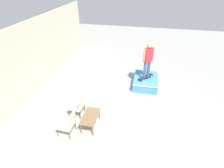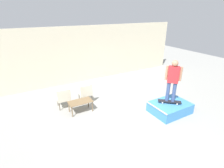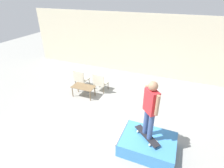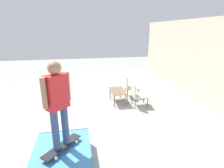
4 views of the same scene
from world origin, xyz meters
name	(u,v)px [view 2 (image 2 of 4)]	position (x,y,z in m)	size (l,w,h in m)	color
ground_plane	(128,118)	(0.00, 0.00, 0.00)	(24.00, 24.00, 0.00)	gray
house_wall_back	(83,55)	(0.00, 4.38, 1.50)	(12.00, 0.06, 3.00)	beige
skate_ramp_box	(170,108)	(1.65, -0.43, 0.20)	(1.48, 1.09, 0.43)	#3D84C6
skateboard_on_ramp	(170,101)	(1.60, -0.42, 0.49)	(0.78, 0.71, 0.07)	black
person_skater	(173,78)	(1.60, -0.42, 1.44)	(0.42, 0.44, 1.61)	#384C7A
coffee_table	(80,103)	(-1.37, 1.32, 0.40)	(0.92, 0.51, 0.45)	brown
patio_chair_left	(64,98)	(-1.85, 1.93, 0.46)	(0.55, 0.55, 0.85)	brown
patio_chair_right	(86,93)	(-0.91, 1.93, 0.46)	(0.55, 0.55, 0.85)	brown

